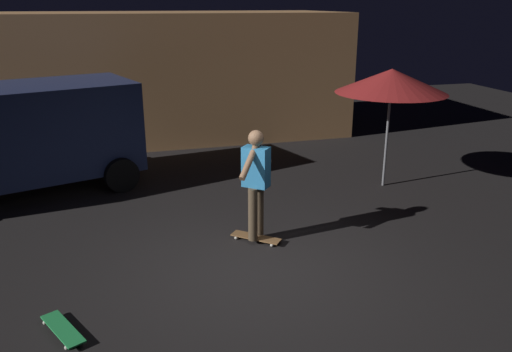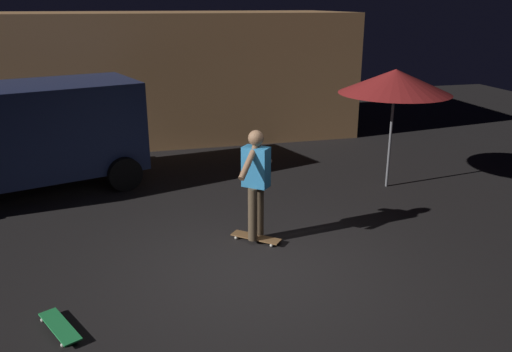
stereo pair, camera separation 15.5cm
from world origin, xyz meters
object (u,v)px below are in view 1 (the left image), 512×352
(patio_umbrella, at_px, (391,81))
(skateboard_spare, at_px, (63,329))
(parked_van, at_px, (7,134))
(skater, at_px, (256,177))
(skateboard_ridden, at_px, (256,238))

(patio_umbrella, relative_size, skateboard_spare, 2.92)
(parked_van, height_order, skater, parked_van)
(patio_umbrella, distance_m, skateboard_ridden, 4.12)
(patio_umbrella, relative_size, skateboard_ridden, 3.19)
(skateboard_ridden, bearing_deg, skateboard_spare, -148.08)
(parked_van, relative_size, skater, 2.97)
(parked_van, distance_m, skateboard_spare, 5.18)
(skateboard_spare, bearing_deg, parked_van, 103.53)
(patio_umbrella, distance_m, skater, 3.74)
(skater, bearing_deg, patio_umbrella, 29.30)
(parked_van, xyz_separation_m, skateboard_spare, (1.18, -4.92, -1.11))
(patio_umbrella, distance_m, skateboard_spare, 7.04)
(skateboard_ridden, xyz_separation_m, skater, (0.00, -0.00, 0.98))
(parked_van, distance_m, patio_umbrella, 7.21)
(skater, bearing_deg, skateboard_spare, -148.08)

